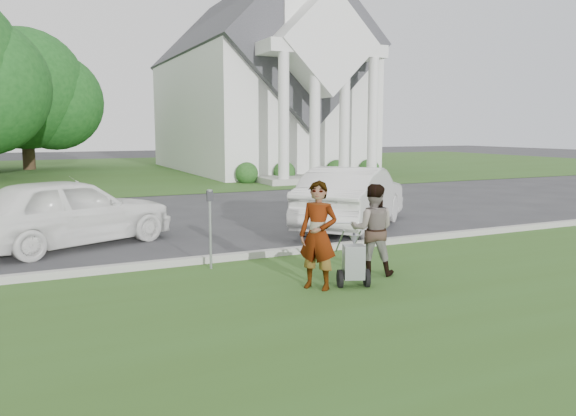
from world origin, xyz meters
TOP-DOWN VIEW (x-y plane):
  - ground at (0.00, 0.00)m, footprint 120.00×120.00m
  - grass_strip at (0.00, -3.00)m, footprint 80.00×7.00m
  - church_lawn at (0.00, 27.00)m, footprint 80.00×30.00m
  - curb at (0.00, 0.55)m, footprint 80.00×0.18m
  - church at (9.00, 23.11)m, footprint 9.19×19.00m
  - tree_back at (-4.01, 29.99)m, footprint 9.61×7.60m
  - striping_cart at (0.64, -2.05)m, footprint 0.74×1.10m
  - person_left at (0.05, -1.91)m, footprint 0.73×0.76m
  - person_right at (1.35, -1.51)m, footprint 0.99×0.93m
  - parking_meter_near at (-1.13, 0.07)m, footprint 0.11×0.10m
  - car_b at (-3.34, 3.37)m, footprint 4.94×3.53m
  - car_d at (3.55, 2.76)m, footprint 4.75×4.57m

SIDE VIEW (x-z plane):
  - ground at x=0.00m, z-range 0.00..0.00m
  - grass_strip at x=0.00m, z-range 0.00..0.01m
  - church_lawn at x=0.00m, z-range 0.00..0.01m
  - curb at x=0.00m, z-range 0.00..0.15m
  - striping_cart at x=0.64m, z-range -0.07..0.88m
  - car_b at x=-3.34m, z-range 0.00..1.56m
  - car_d at x=3.55m, z-range 0.00..1.61m
  - person_right at x=1.35m, z-range 0.00..1.61m
  - person_left at x=0.05m, z-range 0.00..1.75m
  - parking_meter_near at x=-1.13m, z-range 0.19..1.68m
  - tree_back at x=-4.01m, z-range 0.28..9.17m
  - church at x=9.00m, z-range -6.11..17.99m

